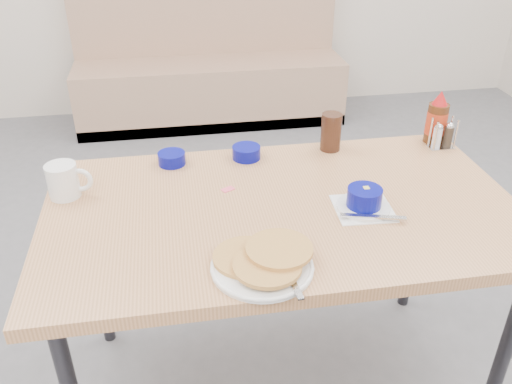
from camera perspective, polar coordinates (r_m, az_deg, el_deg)
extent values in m
cube|color=tan|center=(4.05, -4.78, 10.58)|extent=(1.90, 0.55, 0.45)
cube|color=tan|center=(4.12, -5.39, 18.09)|extent=(1.90, 0.12, 1.00)
cube|color=#2D2D33|center=(4.12, -4.67, 8.17)|extent=(1.90, 0.55, 0.08)
cube|color=tan|center=(1.61, 2.79, -2.00)|extent=(1.40, 0.80, 0.04)
cylinder|color=#2D2D33|center=(1.85, 24.60, -15.39)|extent=(0.04, 0.04, 0.72)
cylinder|color=#2D2D33|center=(2.09, -16.42, -7.54)|extent=(0.04, 0.04, 0.72)
cylinder|color=#2D2D33|center=(2.26, 16.38, -4.29)|extent=(0.04, 0.04, 0.72)
cylinder|color=white|center=(1.35, 0.65, -7.91)|extent=(0.26, 0.26, 0.01)
cylinder|color=#DFA553|center=(1.37, -1.03, -6.86)|extent=(0.17, 0.17, 0.01)
cylinder|color=#DFA553|center=(1.32, 1.20, -7.77)|extent=(0.17, 0.17, 0.01)
cylinder|color=#DFA553|center=(1.36, 2.47, -6.01)|extent=(0.17, 0.17, 0.01)
cube|color=silver|center=(1.29, 3.98, -9.59)|extent=(0.03, 0.12, 0.00)
cylinder|color=white|center=(1.72, -19.67, 1.12)|extent=(0.09, 0.09, 0.11)
cylinder|color=black|center=(1.70, -19.94, 2.50)|extent=(0.08, 0.08, 0.00)
torus|color=white|center=(1.71, -18.04, 1.20)|extent=(0.08, 0.02, 0.08)
cube|color=white|center=(1.61, 11.20, -1.70)|extent=(0.17, 0.17, 0.00)
cylinder|color=white|center=(1.61, 11.22, -1.51)|extent=(0.16, 0.16, 0.01)
cylinder|color=#05097A|center=(1.59, 11.34, -0.53)|extent=(0.10, 0.10, 0.06)
cylinder|color=white|center=(1.58, 11.42, 0.15)|extent=(0.09, 0.09, 0.01)
cube|color=#F4DB60|center=(1.59, 11.53, 0.36)|extent=(0.02, 0.02, 0.01)
cube|color=silver|center=(1.56, 12.23, -2.54)|extent=(0.18, 0.06, 0.00)
cylinder|color=#05097A|center=(1.84, -8.86, 3.52)|extent=(0.09, 0.09, 0.04)
cylinder|color=#05097A|center=(1.86, -1.02, 4.19)|extent=(0.10, 0.10, 0.04)
cylinder|color=#331A10|center=(1.92, 7.90, 6.28)|extent=(0.09, 0.09, 0.13)
cube|color=silver|center=(2.05, 18.87, 4.53)|extent=(0.09, 0.06, 0.00)
cylinder|color=silver|center=(2.00, 18.40, 5.63)|extent=(0.01, 0.01, 0.11)
cylinder|color=silver|center=(2.03, 20.33, 5.74)|extent=(0.01, 0.01, 0.11)
cylinder|color=silver|center=(2.03, 17.91, 6.10)|extent=(0.01, 0.01, 0.11)
cylinder|color=silver|center=(2.06, 19.82, 6.20)|extent=(0.01, 0.01, 0.11)
cylinder|color=silver|center=(2.03, 18.51, 5.46)|extent=(0.03, 0.03, 0.07)
cylinder|color=#3F3326|center=(2.05, 19.57, 5.52)|extent=(0.03, 0.03, 0.07)
cylinder|color=#47230F|center=(2.06, 18.43, 6.89)|extent=(0.07, 0.07, 0.14)
cylinder|color=#C74217|center=(2.06, 18.45, 6.96)|extent=(0.07, 0.07, 0.08)
cone|color=red|center=(2.03, 18.88, 9.38)|extent=(0.06, 0.06, 0.05)
cube|color=#F8526E|center=(1.68, -2.97, 0.29)|extent=(0.05, 0.04, 0.00)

